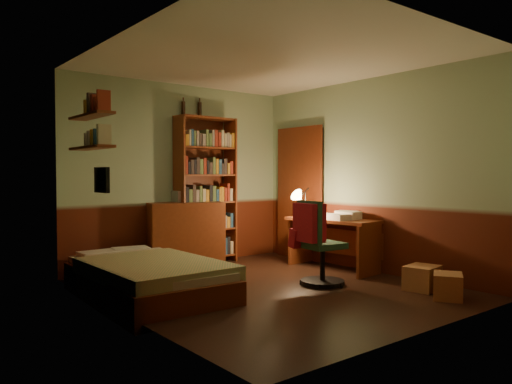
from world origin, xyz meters
TOP-DOWN VIEW (x-y plane):
  - floor at (0.00, 0.00)m, footprint 3.50×4.00m
  - ceiling at (0.00, 0.00)m, footprint 3.50×4.00m
  - wall_back at (0.00, 2.01)m, footprint 3.50×0.02m
  - wall_left at (-1.76, 0.00)m, footprint 0.02×4.00m
  - wall_right at (1.76, 0.00)m, footprint 0.02×4.00m
  - wall_front at (0.00, -2.01)m, footprint 3.50×0.02m
  - doorway at (1.72, 1.30)m, footprint 0.06×0.90m
  - door_trim at (1.69, 1.30)m, footprint 0.02×0.98m
  - bed at (-1.19, 0.70)m, footprint 1.24×2.20m
  - dresser at (-0.08, 1.76)m, footprint 1.12×0.75m
  - mini_stereo at (-0.02, 1.89)m, footprint 0.30×0.24m
  - bookshelf at (0.33, 1.85)m, footprint 0.94×0.35m
  - bottle_left at (0.02, 1.96)m, footprint 0.06×0.06m
  - bottle_right at (0.30, 1.96)m, footprint 0.06×0.06m
  - desk at (1.44, 0.37)m, footprint 0.67×1.35m
  - paper_stack at (1.61, 0.27)m, footprint 0.27×0.32m
  - desk_lamp at (1.25, 0.71)m, footprint 0.19×0.19m
  - office_chair at (0.63, -0.23)m, footprint 0.47×0.43m
  - red_jacket at (0.71, -0.04)m, footprint 0.30×0.42m
  - wall_shelf_lower at (-1.64, 1.10)m, footprint 0.20×0.90m
  - wall_shelf_upper at (-1.64, 1.10)m, footprint 0.20×0.90m
  - framed_picture at (-1.72, 0.60)m, footprint 0.04×0.32m
  - cardboard_box_a at (1.17, -1.51)m, footprint 0.45×0.43m
  - cardboard_box_b at (1.32, -1.11)m, footprint 0.43×0.38m

SIDE VIEW (x-z plane):
  - floor at x=0.00m, z-range -0.02..0.00m
  - cardboard_box_a at x=1.17m, z-range 0.00..0.27m
  - cardboard_box_b at x=1.32m, z-range 0.00..0.27m
  - bed at x=-1.19m, z-range 0.00..0.64m
  - desk at x=1.44m, z-range 0.00..0.70m
  - office_chair at x=0.63m, z-range 0.00..0.86m
  - dresser at x=-0.08m, z-range 0.00..0.92m
  - paper_stack at x=1.61m, z-range 0.70..0.81m
  - desk_lamp at x=1.25m, z-range 0.70..1.26m
  - mini_stereo at x=-0.02m, z-range 0.92..1.07m
  - doorway at x=1.72m, z-range 0.00..2.00m
  - door_trim at x=1.69m, z-range -0.04..2.04m
  - bookshelf at x=0.33m, z-range 0.00..2.14m
  - red_jacket at x=0.71m, z-range 0.86..1.30m
  - framed_picture at x=-1.72m, z-range 1.12..1.38m
  - wall_back at x=0.00m, z-range 0.00..2.60m
  - wall_left at x=-1.76m, z-range 0.00..2.60m
  - wall_right at x=1.76m, z-range 0.00..2.60m
  - wall_front at x=0.00m, z-range 0.00..2.60m
  - wall_shelf_lower at x=-1.64m, z-range 1.59..1.61m
  - wall_shelf_upper at x=-1.64m, z-range 1.94..1.96m
  - bottle_left at x=0.02m, z-range 2.14..2.35m
  - bottle_right at x=0.30m, z-range 2.14..2.37m
  - ceiling at x=0.00m, z-range 2.60..2.62m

